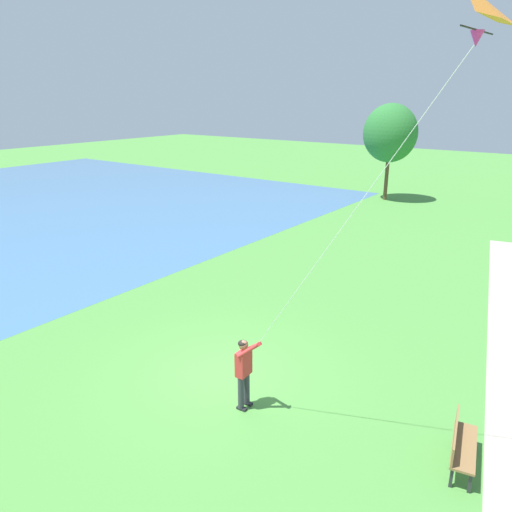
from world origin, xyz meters
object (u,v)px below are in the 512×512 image
tree_lakeside_near (390,133)px  flying_kite (460,20)px  person_kite_flyer (244,368)px  park_bench_near_walkway (461,443)px

tree_lakeside_near → flying_kite: bearing=-67.0°
person_kite_flyer → park_bench_near_walkway: bearing=12.4°
park_bench_near_walkway → flying_kite: bearing=-134.5°
park_bench_near_walkway → tree_lakeside_near: size_ratio=0.24×
person_kite_flyer → park_bench_near_walkway: size_ratio=1.17×
park_bench_near_walkway → person_kite_flyer: bearing=-167.6°
park_bench_near_walkway → tree_lakeside_near: tree_lakeside_near is taller
person_kite_flyer → flying_kite: flying_kite is taller
flying_kite → tree_lakeside_near: bearing=113.0°
person_kite_flyer → flying_kite: (3.79, 0.23, 6.92)m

